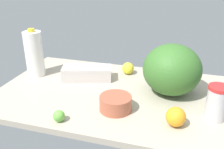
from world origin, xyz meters
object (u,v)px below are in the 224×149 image
Objects in this scene: watermelon at (172,70)px; orange_loose at (176,117)px; egg_carton at (87,73)px; tumbler_cup at (217,103)px; lime_near_front at (59,116)px; milk_jug at (34,54)px; lemon_beside_bowl at (128,68)px; mixing_bowl at (116,103)px.

watermelon is 3.53× the size of orange_loose.
tumbler_cup reaches higher than egg_carton.
tumbler_cup is 67.41cm from lime_near_front.
watermelon is 59.85cm from lime_near_front.
egg_carton is at bearing 5.10° from milk_jug.
lime_near_front is at bearing -106.38° from lemon_beside_bowl.
egg_carton is at bearing 176.18° from watermelon.
mixing_bowl is 43.70cm from tumbler_cup.
watermelon is 1.88× the size of tumbler_cup.
milk_jug is 54.99cm from lime_near_front.
watermelon is 79.25cm from milk_jug.
watermelon reaches higher than mixing_bowl.
milk_jug is 3.41× the size of orange_loose.
tumbler_cup is 19.35cm from orange_loose.
orange_loose is (30.92, -46.58, 0.58)cm from lemon_beside_bowl.
mixing_bowl is 0.95× the size of tumbler_cup.
lemon_beside_bowl is at bearing 123.58° from orange_loose.
tumbler_cup is at bearing -42.84° from watermelon.
orange_loose reaches higher than mixing_bowl.
watermelon is at bearing 47.06° from mixing_bowl.
mixing_bowl is 2.92× the size of lime_near_front.
watermelon is 30.72cm from orange_loose.
milk_jug is 5.58× the size of lime_near_front.
watermelon is 1.03× the size of milk_jug.
lemon_beside_bowl is at bearing 73.62° from lime_near_front.
lemon_beside_bowl is 0.86× the size of orange_loose.
orange_loose is at bearing 12.73° from lime_near_front.
tumbler_cup is at bearing 32.05° from orange_loose.
orange_loose is (47.78, 10.79, 1.61)cm from lime_near_front.
mixing_bowl is at bearing -84.72° from lemon_beside_bowl.
tumbler_cup reaches higher than lime_near_front.
egg_carton is 71.80cm from tumbler_cup.
watermelon is 33.13cm from lemon_beside_bowl.
egg_carton is 0.99× the size of milk_jug.
lemon_beside_bowl is at bearing 17.99° from milk_jug.
mixing_bowl is at bearing -172.95° from tumbler_cup.
orange_loose reaches higher than egg_carton.
lime_near_front is at bearing -143.15° from mixing_bowl.
lime_near_front is 49.01cm from orange_loose.
orange_loose is (4.40, -29.09, -8.83)cm from watermelon.
tumbler_cup reaches higher than mixing_bowl.
egg_carton is 3.37× the size of orange_loose.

